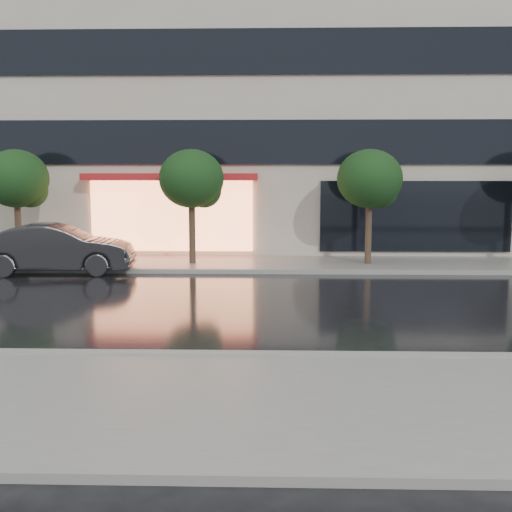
{
  "coord_description": "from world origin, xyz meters",
  "views": [
    {
      "loc": [
        -0.21,
        -11.74,
        3.23
      ],
      "look_at": [
        -0.6,
        2.16,
        1.4
      ],
      "focal_mm": 45.0,
      "sensor_mm": 36.0,
      "label": 1
    }
  ],
  "objects": [
    {
      "name": "tree_mid_east",
      "position": [
        3.06,
        10.03,
        2.92
      ],
      "size": [
        2.2,
        2.2,
        3.99
      ],
      "color": "#33261C",
      "rests_on": "ground"
    },
    {
      "name": "sidewalk_far",
      "position": [
        0.0,
        10.25,
        0.06
      ],
      "size": [
        60.0,
        3.5,
        0.12
      ],
      "primitive_type": "cube",
      "color": "slate",
      "rests_on": "ground"
    },
    {
      "name": "office_building",
      "position": [
        -0.0,
        17.97,
        9.0
      ],
      "size": [
        30.0,
        12.76,
        18.0
      ],
      "color": "#B5AA99",
      "rests_on": "ground"
    },
    {
      "name": "ground",
      "position": [
        0.0,
        0.0,
        0.0
      ],
      "size": [
        120.0,
        120.0,
        0.0
      ],
      "primitive_type": "plane",
      "color": "black",
      "rests_on": "ground"
    },
    {
      "name": "curb_far",
      "position": [
        0.0,
        8.5,
        0.07
      ],
      "size": [
        60.0,
        0.25,
        0.14
      ],
      "primitive_type": "cube",
      "color": "gray",
      "rests_on": "ground"
    },
    {
      "name": "tree_mid_west",
      "position": [
        -2.94,
        10.03,
        2.92
      ],
      "size": [
        2.2,
        2.2,
        3.99
      ],
      "color": "#33261C",
      "rests_on": "ground"
    },
    {
      "name": "parked_car",
      "position": [
        -7.11,
        8.3,
        0.79
      ],
      "size": [
        4.94,
        2.12,
        1.58
      ],
      "primitive_type": "imported",
      "rotation": [
        0.0,
        0.0,
        1.66
      ],
      "color": "black",
      "rests_on": "ground"
    },
    {
      "name": "sidewalk_near",
      "position": [
        0.0,
        -3.25,
        0.06
      ],
      "size": [
        60.0,
        4.5,
        0.12
      ],
      "primitive_type": "cube",
      "color": "slate",
      "rests_on": "ground"
    },
    {
      "name": "tree_far_west",
      "position": [
        -8.94,
        10.03,
        2.92
      ],
      "size": [
        2.2,
        2.2,
        3.99
      ],
      "color": "#33261C",
      "rests_on": "ground"
    },
    {
      "name": "curb_near",
      "position": [
        0.0,
        -1.0,
        0.07
      ],
      "size": [
        60.0,
        0.25,
        0.14
      ],
      "primitive_type": "cube",
      "color": "gray",
      "rests_on": "ground"
    }
  ]
}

